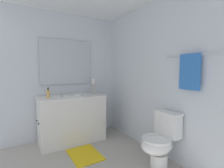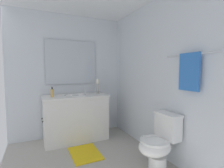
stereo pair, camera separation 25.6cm
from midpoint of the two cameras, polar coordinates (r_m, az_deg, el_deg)
floor at (r=2.62m, az=-5.14°, el=-26.27°), size 2.56×2.25×0.02m
wall_back at (r=2.84m, az=16.53°, el=2.24°), size 2.56×0.04×2.45m
wall_left at (r=3.48m, az=-12.59°, el=2.71°), size 0.04×2.25×2.45m
vanity_cabinet at (r=3.30m, az=-10.18°, el=-11.28°), size 0.58×1.20×0.87m
sink_basin at (r=3.21m, az=-10.26°, el=-4.52°), size 0.40×0.40×0.24m
mirror at (r=3.45m, az=-11.66°, el=7.29°), size 0.02×1.01×0.87m
candle_holder_tall at (r=3.42m, az=-2.84°, el=-0.62°), size 0.09×0.09×0.29m
soap_bottle at (r=3.08m, az=-17.68°, el=-2.94°), size 0.06×0.06×0.18m
toilet at (r=2.48m, az=18.83°, el=-18.55°), size 0.39×0.54×0.75m
towel_bar at (r=2.29m, az=28.51°, el=8.94°), size 0.77×0.02×0.02m
towel_near_vanity at (r=2.26m, az=28.04°, el=3.71°), size 0.28×0.03×0.46m
bath_mat at (r=2.90m, az=-6.55°, el=-22.64°), size 0.60×0.44×0.02m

